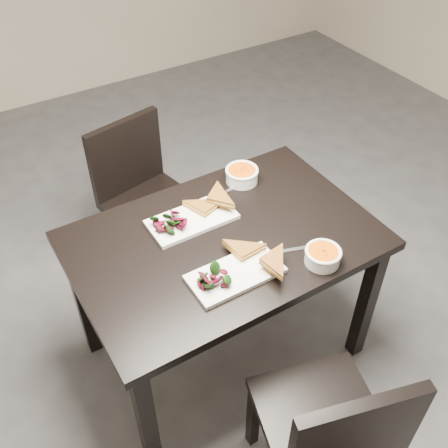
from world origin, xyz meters
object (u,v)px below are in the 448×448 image
Objects in this scene: chair_near at (331,430)px; table at (224,255)px; chair_far at (142,191)px; soup_bowl_far at (242,174)px; plate_near at (235,274)px; soup_bowl_near at (323,255)px; plate_far at (192,219)px.

table is at bearing 102.52° from chair_near.
chair_far is 5.69× the size of soup_bowl_far.
chair_near and chair_far have the same top height.
chair_near is 0.62m from plate_near.
plate_near is at bearing -109.94° from table.
chair_near reaches higher than table.
chair_far is 1.15m from soup_bowl_near.
plate_near is (-0.04, -0.96, 0.27)m from chair_far.
table is 0.24m from plate_near.
soup_bowl_far reaches higher than table.
soup_bowl_far is at bearing -70.85° from chair_far.
soup_bowl_far is (0.32, 0.12, 0.03)m from plate_far.
table is 1.41× the size of chair_far.
chair_near is at bearing -92.87° from table.
soup_bowl_near is (0.28, 0.45, 0.30)m from chair_near.
plate_near is (-0.03, 0.56, 0.27)m from chair_near.
chair_near is 1.00× the size of chair_far.
soup_bowl_near is 0.58m from soup_bowl_far.
soup_bowl_far is at bearing 46.38° from table.
chair_near is (-0.04, -0.76, -0.17)m from table.
plate_near is at bearing -91.49° from plate_far.
soup_bowl_near is 0.55m from plate_far.
soup_bowl_near is at bearing -51.78° from table.
plate_near and plate_far have the same top height.
plate_far is 0.35m from soup_bowl_far.
soup_bowl_far is at bearing 88.45° from soup_bowl_near.
soup_bowl_far is (0.02, 0.58, 0.00)m from soup_bowl_near.
chair_near is at bearing -106.14° from soup_bowl_far.
table is at bearing -99.20° from chair_far.
chair_near is at bearing -122.29° from soup_bowl_near.
chair_far reaches higher than plate_near.
soup_bowl_far reaches higher than plate_near.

